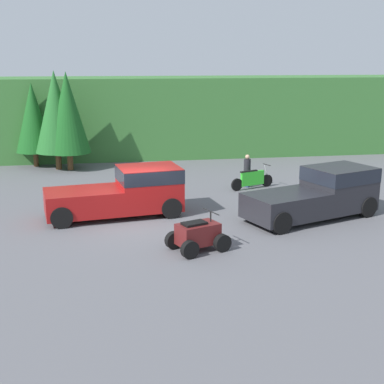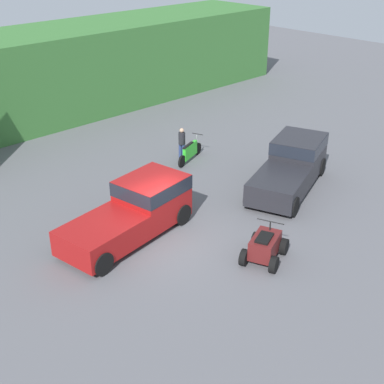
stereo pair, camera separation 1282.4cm
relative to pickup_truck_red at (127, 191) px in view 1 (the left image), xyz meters
The scene contains 10 objects.
ground_plane 1.65m from the pickup_truck_red, 71.44° to the right, with size 80.00×80.00×0.00m, color #5B5B60.
hillside_backdrop 14.86m from the pickup_truck_red, 88.40° to the left, with size 44.00×6.00×5.08m.
tree_left 12.46m from the pickup_truck_red, 113.09° to the left, with size 2.17×2.17×4.93m.
tree_mid_left 11.01m from the pickup_truck_red, 108.58° to the left, with size 2.48×2.48×5.64m.
tree_mid_right 10.54m from the pickup_truck_red, 105.55° to the left, with size 2.45×2.45×5.57m.
pickup_truck_red is the anchor object (origin of this frame).
pickup_truck_second 7.84m from the pickup_truck_red, 11.24° to the right, with size 5.88×3.81×1.96m.
dirt_bike 7.31m from the pickup_truck_red, 29.95° to the left, with size 2.32×1.06×1.14m.
quad_atv 5.04m from the pickup_truck_red, 65.19° to the right, with size 2.18×1.86×1.29m.
rider_person 7.37m from the pickup_truck_red, 33.40° to the left, with size 0.43×0.43×1.64m.
Camera 1 is at (-1.32, -19.91, 6.18)m, focal length 50.00 mm.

